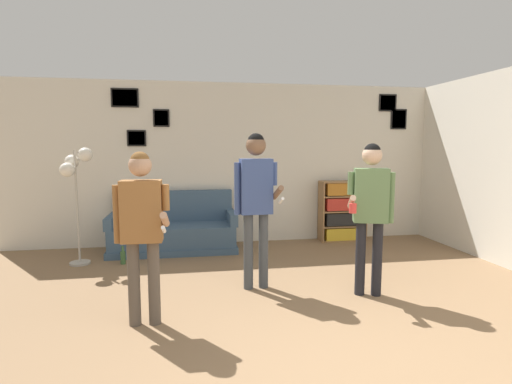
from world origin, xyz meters
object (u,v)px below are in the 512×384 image
at_px(couch, 174,232).
at_px(bookshelf, 342,211).
at_px(person_player_foreground_center, 256,193).
at_px(bottle_on_floor, 123,257).
at_px(floor_lamp, 75,174).
at_px(person_watcher_holding_cup, 371,203).
at_px(person_player_foreground_left, 142,221).

relative_size(couch, bookshelf, 1.87).
height_order(couch, person_player_foreground_center, person_player_foreground_center).
height_order(bookshelf, bottle_on_floor, bookshelf).
distance_m(couch, floor_lamp, 1.70).
bearing_deg(floor_lamp, person_watcher_holding_cup, -26.93).
bearing_deg(floor_lamp, person_player_foreground_center, -30.53).
bearing_deg(bottle_on_floor, bookshelf, 13.23).
bearing_deg(bookshelf, person_player_foreground_center, -132.06).
distance_m(bookshelf, bottle_on_floor, 3.70).
distance_m(floor_lamp, person_player_foreground_center, 2.66).
bearing_deg(person_player_foreground_center, bookshelf, 47.94).
xyz_separation_m(person_player_foreground_left, bottle_on_floor, (-0.51, 2.02, -0.88)).
bearing_deg(bottle_on_floor, person_player_foreground_left, -75.84).
distance_m(person_watcher_holding_cup, bottle_on_floor, 3.46).
relative_size(person_player_foreground_center, bottle_on_floor, 6.95).
bearing_deg(person_player_foreground_left, floor_lamp, 117.60).
bearing_deg(person_watcher_holding_cup, person_player_foreground_center, 160.65).
distance_m(couch, person_player_foreground_left, 2.76).
relative_size(couch, person_watcher_holding_cup, 1.17).
xyz_separation_m(person_player_foreground_left, person_player_foreground_center, (1.18, 0.77, 0.14)).
height_order(couch, floor_lamp, floor_lamp).
xyz_separation_m(couch, bottle_on_floor, (-0.68, -0.65, -0.20)).
distance_m(person_player_foreground_left, person_watcher_holding_cup, 2.40).
bearing_deg(person_player_foreground_left, person_watcher_holding_cup, 8.47).
bearing_deg(person_watcher_holding_cup, bookshelf, 74.63).
bearing_deg(bookshelf, person_watcher_holding_cup, -105.37).
bearing_deg(person_watcher_holding_cup, floor_lamp, 153.07).
xyz_separation_m(person_watcher_holding_cup, bottle_on_floor, (-2.89, 1.67, -0.93)).
relative_size(floor_lamp, bottle_on_floor, 6.32).
xyz_separation_m(bookshelf, person_player_foreground_center, (-1.89, -2.09, 0.60)).
xyz_separation_m(person_player_foreground_center, bottle_on_floor, (-1.69, 1.25, -1.02)).
bearing_deg(bottle_on_floor, person_player_foreground_center, -36.51).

